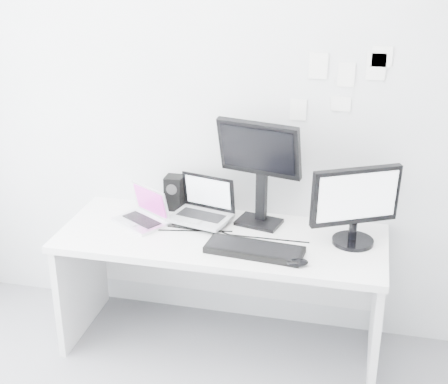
{
  "coord_description": "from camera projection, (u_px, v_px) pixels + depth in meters",
  "views": [
    {
      "loc": [
        0.73,
        -1.82,
        2.32
      ],
      "look_at": [
        0.02,
        1.23,
        1.0
      ],
      "focal_mm": 51.26,
      "sensor_mm": 36.0,
      "label": 1
    }
  ],
  "objects": [
    {
      "name": "wall_note_2",
      "position": [
        376.0,
        67.0,
        3.33
      ],
      "size": [
        0.1,
        0.0,
        0.14
      ],
      "primitive_type": "cube",
      "color": "white",
      "rests_on": "back_wall"
    },
    {
      "name": "mouse",
      "position": [
        297.0,
        262.0,
        3.21
      ],
      "size": [
        0.13,
        0.1,
        0.04
      ],
      "primitive_type": "ellipsoid",
      "rotation": [
        0.0,
        0.0,
        0.23
      ],
      "color": "black",
      "rests_on": "desk"
    },
    {
      "name": "rear_monitor",
      "position": [
        260.0,
        172.0,
        3.54
      ],
      "size": [
        0.49,
        0.27,
        0.64
      ],
      "primitive_type": "cube",
      "rotation": [
        0.0,
        0.0,
        -0.23
      ],
      "color": "black",
      "rests_on": "desk"
    },
    {
      "name": "back_wall",
      "position": [
        235.0,
        110.0,
        3.6
      ],
      "size": [
        3.6,
        0.0,
        3.6
      ],
      "primitive_type": "plane",
      "rotation": [
        1.57,
        0.0,
        0.0
      ],
      "color": "silver",
      "rests_on": "ground"
    },
    {
      "name": "wall_note_0",
      "position": [
        318.0,
        66.0,
        3.39
      ],
      "size": [
        0.1,
        0.0,
        0.14
      ],
      "primitive_type": "cube",
      "color": "white",
      "rests_on": "back_wall"
    },
    {
      "name": "wall_note_5",
      "position": [
        382.0,
        57.0,
        3.3
      ],
      "size": [
        0.1,
        0.0,
        0.11
      ],
      "primitive_type": "cube",
      "color": "white",
      "rests_on": "back_wall"
    },
    {
      "name": "desk",
      "position": [
        221.0,
        292.0,
        3.66
      ],
      "size": [
        1.8,
        0.7,
        0.73
      ],
      "primitive_type": "cube",
      "color": "white",
      "rests_on": "ground"
    },
    {
      "name": "dell_laptop",
      "position": [
        200.0,
        202.0,
        3.61
      ],
      "size": [
        0.38,
        0.32,
        0.27
      ],
      "primitive_type": "cube",
      "rotation": [
        0.0,
        0.0,
        -0.24
      ],
      "color": "#A0A2A7",
      "rests_on": "desk"
    },
    {
      "name": "macbook",
      "position": [
        139.0,
        206.0,
        3.62
      ],
      "size": [
        0.37,
        0.34,
        0.22
      ],
      "primitive_type": "cube",
      "rotation": [
        0.0,
        0.0,
        -0.56
      ],
      "color": "silver",
      "rests_on": "desk"
    },
    {
      "name": "samsung_monitor",
      "position": [
        356.0,
        205.0,
        3.35
      ],
      "size": [
        0.53,
        0.42,
        0.45
      ],
      "primitive_type": "cube",
      "rotation": [
        0.0,
        0.0,
        0.48
      ],
      "color": "black",
      "rests_on": "desk"
    },
    {
      "name": "wall_note_4",
      "position": [
        298.0,
        110.0,
        3.51
      ],
      "size": [
        0.09,
        0.0,
        0.12
      ],
      "primitive_type": "cube",
      "color": "white",
      "rests_on": "back_wall"
    },
    {
      "name": "wall_note_1",
      "position": [
        346.0,
        75.0,
        3.38
      ],
      "size": [
        0.09,
        0.0,
        0.13
      ],
      "primitive_type": "cube",
      "color": "white",
      "rests_on": "back_wall"
    },
    {
      "name": "keyboard",
      "position": [
        254.0,
        250.0,
        3.33
      ],
      "size": [
        0.53,
        0.23,
        0.03
      ],
      "primitive_type": "cube",
      "rotation": [
        0.0,
        0.0,
        -0.09
      ],
      "color": "black",
      "rests_on": "desk"
    },
    {
      "name": "speaker",
      "position": [
        174.0,
        193.0,
        3.82
      ],
      "size": [
        0.13,
        0.13,
        0.21
      ],
      "primitive_type": "cube",
      "rotation": [
        0.0,
        0.0,
        -0.31
      ],
      "color": "black",
      "rests_on": "desk"
    },
    {
      "name": "wall_note_3",
      "position": [
        340.0,
        104.0,
        3.44
      ],
      "size": [
        0.11,
        0.0,
        0.08
      ],
      "primitive_type": "cube",
      "color": "white",
      "rests_on": "back_wall"
    }
  ]
}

